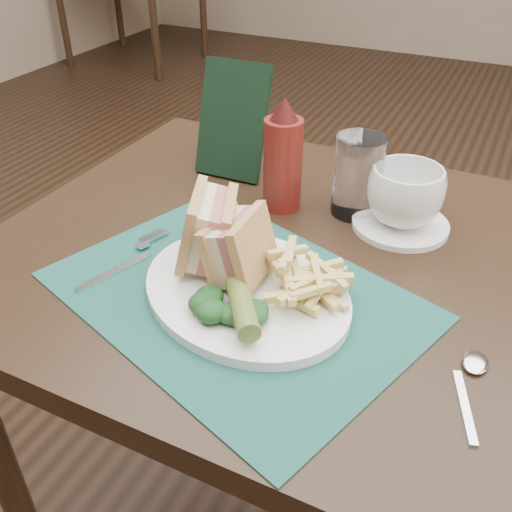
{
  "coord_description": "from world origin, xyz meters",
  "views": [
    {
      "loc": [
        0.26,
        -1.16,
        1.22
      ],
      "look_at": [
        -0.01,
        -0.61,
        0.8
      ],
      "focal_mm": 40.0,
      "sensor_mm": 36.0,
      "label": 1
    }
  ],
  "objects_px": {
    "saucer": "(400,224)",
    "sandwich_half_a": "(192,228)",
    "sandwich_half_b": "(224,243)",
    "check_presenter": "(233,120)",
    "coffee_cup": "(405,196)",
    "drinking_glass": "(358,176)",
    "ketchup_bottle": "(283,154)",
    "table_main": "(287,416)",
    "table_bg_left": "(134,8)",
    "plate": "(246,291)",
    "placemat": "(235,295)"
  },
  "relations": [
    {
      "from": "drinking_glass",
      "to": "saucer",
      "type": "bearing_deg",
      "value": -10.7
    },
    {
      "from": "saucer",
      "to": "coffee_cup",
      "type": "height_order",
      "value": "coffee_cup"
    },
    {
      "from": "sandwich_half_b",
      "to": "ketchup_bottle",
      "type": "height_order",
      "value": "ketchup_bottle"
    },
    {
      "from": "saucer",
      "to": "ketchup_bottle",
      "type": "bearing_deg",
      "value": -174.47
    },
    {
      "from": "table_main",
      "to": "plate",
      "type": "xyz_separation_m",
      "value": [
        -0.01,
        -0.14,
        0.38
      ]
    },
    {
      "from": "table_main",
      "to": "sandwich_half_a",
      "type": "bearing_deg",
      "value": -132.57
    },
    {
      "from": "plate",
      "to": "sandwich_half_a",
      "type": "distance_m",
      "value": 0.11
    },
    {
      "from": "placemat",
      "to": "sandwich_half_b",
      "type": "distance_m",
      "value": 0.07
    },
    {
      "from": "plate",
      "to": "sandwich_half_b",
      "type": "bearing_deg",
      "value": -177.03
    },
    {
      "from": "plate",
      "to": "drinking_glass",
      "type": "bearing_deg",
      "value": 101.53
    },
    {
      "from": "check_presenter",
      "to": "drinking_glass",
      "type": "bearing_deg",
      "value": -11.88
    },
    {
      "from": "table_bg_left",
      "to": "sandwich_half_a",
      "type": "bearing_deg",
      "value": -52.03
    },
    {
      "from": "sandwich_half_a",
      "to": "drinking_glass",
      "type": "height_order",
      "value": "drinking_glass"
    },
    {
      "from": "sandwich_half_a",
      "to": "check_presenter",
      "type": "relative_size",
      "value": 0.52
    },
    {
      "from": "sandwich_half_a",
      "to": "ketchup_bottle",
      "type": "distance_m",
      "value": 0.23
    },
    {
      "from": "plate",
      "to": "sandwich_half_b",
      "type": "distance_m",
      "value": 0.07
    },
    {
      "from": "table_bg_left",
      "to": "sandwich_half_b",
      "type": "distance_m",
      "value": 3.88
    },
    {
      "from": "placemat",
      "to": "sandwich_half_a",
      "type": "bearing_deg",
      "value": 161.94
    },
    {
      "from": "drinking_glass",
      "to": "sandwich_half_b",
      "type": "bearing_deg",
      "value": -110.11
    },
    {
      "from": "drinking_glass",
      "to": "plate",
      "type": "bearing_deg",
      "value": -101.85
    },
    {
      "from": "sandwich_half_b",
      "to": "check_presenter",
      "type": "relative_size",
      "value": 0.47
    },
    {
      "from": "coffee_cup",
      "to": "check_presenter",
      "type": "distance_m",
      "value": 0.34
    },
    {
      "from": "coffee_cup",
      "to": "drinking_glass",
      "type": "distance_m",
      "value": 0.08
    },
    {
      "from": "placemat",
      "to": "drinking_glass",
      "type": "relative_size",
      "value": 3.62
    },
    {
      "from": "drinking_glass",
      "to": "ketchup_bottle",
      "type": "bearing_deg",
      "value": -163.54
    },
    {
      "from": "table_bg_left",
      "to": "sandwich_half_a",
      "type": "xyz_separation_m",
      "value": [
        2.35,
        -3.01,
        0.45
      ]
    },
    {
      "from": "table_main",
      "to": "saucer",
      "type": "distance_m",
      "value": 0.42
    },
    {
      "from": "sandwich_half_a",
      "to": "saucer",
      "type": "distance_m",
      "value": 0.34
    },
    {
      "from": "saucer",
      "to": "coffee_cup",
      "type": "relative_size",
      "value": 1.29
    },
    {
      "from": "saucer",
      "to": "sandwich_half_a",
      "type": "bearing_deg",
      "value": -133.47
    },
    {
      "from": "sandwich_half_b",
      "to": "drinking_glass",
      "type": "relative_size",
      "value": 0.73
    },
    {
      "from": "saucer",
      "to": "ketchup_bottle",
      "type": "height_order",
      "value": "ketchup_bottle"
    },
    {
      "from": "table_main",
      "to": "plate",
      "type": "bearing_deg",
      "value": -95.82
    },
    {
      "from": "coffee_cup",
      "to": "ketchup_bottle",
      "type": "height_order",
      "value": "ketchup_bottle"
    },
    {
      "from": "table_main",
      "to": "table_bg_left",
      "type": "bearing_deg",
      "value": 130.28
    },
    {
      "from": "placemat",
      "to": "coffee_cup",
      "type": "height_order",
      "value": "coffee_cup"
    },
    {
      "from": "sandwich_half_a",
      "to": "sandwich_half_b",
      "type": "relative_size",
      "value": 1.12
    },
    {
      "from": "table_bg_left",
      "to": "placemat",
      "type": "height_order",
      "value": "placemat"
    },
    {
      "from": "drinking_glass",
      "to": "table_bg_left",
      "type": "bearing_deg",
      "value": 132.23
    },
    {
      "from": "check_presenter",
      "to": "coffee_cup",
      "type": "bearing_deg",
      "value": -11.86
    },
    {
      "from": "sandwich_half_b",
      "to": "ketchup_bottle",
      "type": "relative_size",
      "value": 0.51
    },
    {
      "from": "saucer",
      "to": "coffee_cup",
      "type": "bearing_deg",
      "value": 0.0
    },
    {
      "from": "plate",
      "to": "saucer",
      "type": "distance_m",
      "value": 0.3
    },
    {
      "from": "sandwich_half_a",
      "to": "placemat",
      "type": "bearing_deg",
      "value": -40.75
    },
    {
      "from": "sandwich_half_b",
      "to": "coffee_cup",
      "type": "relative_size",
      "value": 0.82
    },
    {
      "from": "table_bg_left",
      "to": "check_presenter",
      "type": "bearing_deg",
      "value": -50.24
    },
    {
      "from": "table_main",
      "to": "table_bg_left",
      "type": "relative_size",
      "value": 1.0
    },
    {
      "from": "sandwich_half_a",
      "to": "coffee_cup",
      "type": "height_order",
      "value": "sandwich_half_a"
    },
    {
      "from": "table_bg_left",
      "to": "saucer",
      "type": "relative_size",
      "value": 6.0
    },
    {
      "from": "drinking_glass",
      "to": "coffee_cup",
      "type": "bearing_deg",
      "value": -10.7
    }
  ]
}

